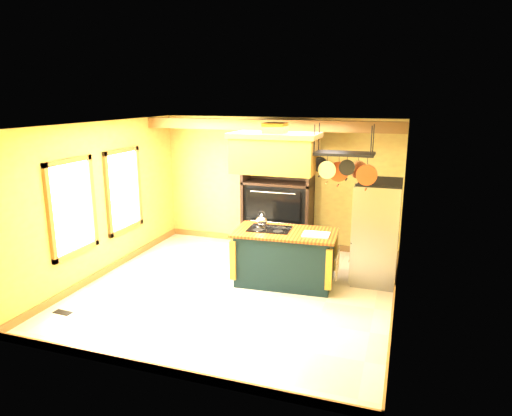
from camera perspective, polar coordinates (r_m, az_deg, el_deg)
The scene contains 15 objects.
floor at distance 7.67m, azimuth -2.44°, elevation -10.15°, with size 5.00×5.00×0.00m, color beige.
ceiling at distance 7.02m, azimuth -2.67°, elevation 10.41°, with size 5.00×5.00×0.00m, color white.
wall_back at distance 9.55m, azimuth 2.84°, elevation 3.17°, with size 5.00×0.02×2.70m, color gold.
wall_front at distance 5.08m, azimuth -12.77°, elevation -6.90°, with size 5.00×0.02×2.70m, color gold.
wall_left at distance 8.44m, azimuth -18.61°, elevation 1.01°, with size 0.02×5.00×2.70m, color gold.
wall_right at distance 6.77m, azimuth 17.62°, elevation -1.97°, with size 0.02×5.00×2.70m, color gold.
ceiling_beam at distance 8.63m, azimuth 1.47°, elevation 10.34°, with size 5.00×0.15×0.20m, color olive.
window_near at distance 7.80m, azimuth -21.94°, elevation 0.09°, with size 0.06×1.06×1.56m.
window_far at distance 8.88m, azimuth -16.15°, elevation 2.14°, with size 0.06×1.06×1.56m.
kitchen_island at distance 7.78m, azimuth 3.64°, elevation -6.09°, with size 1.76×1.04×1.11m.
range_hood at distance 7.42m, azimuth 2.36°, elevation 7.06°, with size 1.42×0.80×0.80m.
pot_rack at distance 7.20m, azimuth 10.93°, elevation 5.71°, with size 1.03×0.47×0.90m.
refrigerator at distance 8.02m, azimuth 14.75°, elevation -3.16°, with size 0.75×0.88×1.72m.
hutch at distance 9.36m, azimuth 2.77°, elevation 0.42°, with size 1.41×0.64×2.49m.
floor_register at distance 7.49m, azimuth -23.01°, elevation -11.92°, with size 0.28×0.12×0.01m, color black.
Camera 1 is at (2.53, -6.54, 3.13)m, focal length 32.00 mm.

